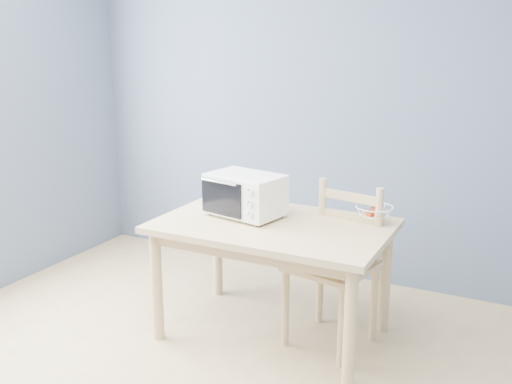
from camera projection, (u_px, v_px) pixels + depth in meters
The scene contains 5 objects.
room at pixel (131, 167), 2.43m from camera, with size 4.01×4.51×2.61m.
dining_table at pixel (273, 238), 3.50m from camera, with size 1.40×0.90×0.75m.
toaster_oven at pixel (243, 194), 3.59m from camera, with size 0.51×0.40×0.27m.
fruit_basket at pixel (375, 214), 3.46m from camera, with size 0.30×0.30×0.12m.
dining_chair at pixel (335, 267), 3.48m from camera, with size 0.54×0.54×0.99m.
Camera 1 is at (1.55, -1.89, 1.81)m, focal length 40.00 mm.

